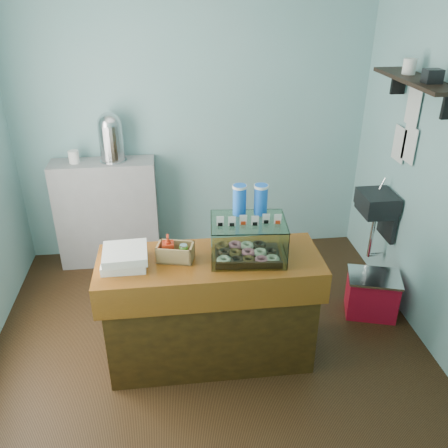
{
  "coord_description": "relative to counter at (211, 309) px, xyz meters",
  "views": [
    {
      "loc": [
        -0.24,
        -3.11,
        2.67
      ],
      "look_at": [
        0.11,
        -0.15,
        1.12
      ],
      "focal_mm": 38.0,
      "sensor_mm": 36.0,
      "label": 1
    }
  ],
  "objects": [
    {
      "name": "condiment_crate",
      "position": [
        -0.25,
        0.03,
        0.51
      ],
      "size": [
        0.28,
        0.21,
        0.19
      ],
      "rotation": [
        0.0,
        0.0,
        -0.24
      ],
      "color": "tan",
      "rests_on": "counter"
    },
    {
      "name": "back_shelf",
      "position": [
        -0.9,
        1.57,
        0.09
      ],
      "size": [
        1.0,
        0.32,
        1.1
      ],
      "primitive_type": "cube",
      "color": "gray",
      "rests_on": "ground"
    },
    {
      "name": "counter",
      "position": [
        0.0,
        0.0,
        0.0
      ],
      "size": [
        1.6,
        0.6,
        0.9
      ],
      "color": "#442A0D",
      "rests_on": "ground"
    },
    {
      "name": "room_shell",
      "position": [
        0.03,
        0.26,
        1.25
      ],
      "size": [
        3.54,
        3.04,
        2.82
      ],
      "color": "#7BB2B3",
      "rests_on": "ground"
    },
    {
      "name": "pastry_boxes",
      "position": [
        -0.59,
        -0.0,
        0.5
      ],
      "size": [
        0.32,
        0.32,
        0.12
      ],
      "rotation": [
        0.0,
        0.0,
        -0.0
      ],
      "color": "white",
      "rests_on": "counter"
    },
    {
      "name": "ground",
      "position": [
        0.0,
        0.25,
        -0.46
      ],
      "size": [
        3.5,
        3.5,
        0.0
      ],
      "primitive_type": "plane",
      "color": "black",
      "rests_on": "ground"
    },
    {
      "name": "display_case",
      "position": [
        0.27,
        0.03,
        0.61
      ],
      "size": [
        0.55,
        0.43,
        0.5
      ],
      "rotation": [
        0.0,
        0.0,
        -0.09
      ],
      "color": "#361D10",
      "rests_on": "counter"
    },
    {
      "name": "red_cooler",
      "position": [
        1.46,
        0.38,
        -0.26
      ],
      "size": [
        0.52,
        0.45,
        0.39
      ],
      "rotation": [
        0.0,
        0.0,
        -0.29
      ],
      "color": "red",
      "rests_on": "ground"
    },
    {
      "name": "coffee_urn",
      "position": [
        -0.79,
        1.58,
        0.89
      ],
      "size": [
        0.26,
        0.26,
        0.47
      ],
      "color": "silver",
      "rests_on": "back_shelf"
    }
  ]
}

